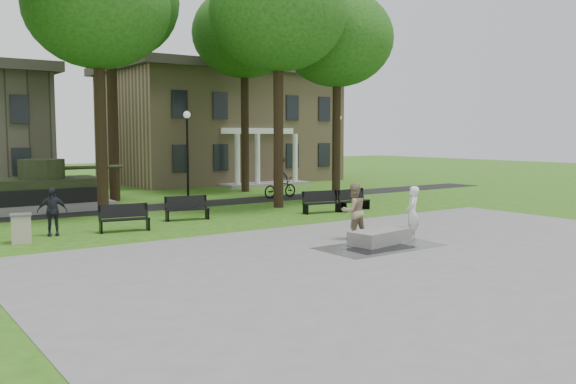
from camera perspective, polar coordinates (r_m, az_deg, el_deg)
name	(u,v)px	position (r m, az deg, el deg)	size (l,w,h in m)	color
ground	(335,238)	(21.03, 4.45, -4.34)	(120.00, 120.00, 0.00)	#265413
plaza	(451,263)	(17.57, 15.04, -6.42)	(22.00, 16.00, 0.02)	gray
footpath	(182,205)	(31.10, -9.90, -1.22)	(44.00, 2.60, 0.01)	black
building_right	(219,124)	(47.94, -6.43, 6.32)	(17.00, 12.00, 8.60)	#9E8460
tree_1	(98,7)	(28.34, -17.39, 16.15)	(6.20, 6.20, 11.63)	black
tree_2	(278,13)	(30.18, -0.92, 16.41)	(6.60, 6.60, 12.16)	black
tree_3	(337,39)	(33.53, 4.62, 14.04)	(6.00, 6.00, 11.19)	black
tree_4	(110,3)	(34.52, -16.33, 16.62)	(7.20, 7.20, 13.50)	black
tree_5	(244,34)	(38.46, -4.11, 14.54)	(6.40, 6.40, 12.44)	black
lamp_mid	(187,150)	(31.40, -9.39, 3.94)	(0.36, 0.36, 4.73)	black
lamp_right	(338,147)	(36.91, 4.72, 4.21)	(0.36, 0.36, 4.73)	black
tank_monument	(37,192)	(30.78, -22.47, -0.03)	(7.45, 3.40, 2.40)	gray
puddle	(380,248)	(19.26, 8.60, -5.22)	(2.20, 1.20, 0.00)	black
concrete_block	(380,237)	(20.04, 8.63, -4.16)	(2.20, 1.00, 0.45)	gray
skateboard	(403,238)	(21.09, 10.72, -4.24)	(0.78, 0.20, 0.07)	brown
skateboarder	(412,213)	(20.87, 11.56, -1.94)	(0.66, 0.43, 1.81)	white
friend_watching	(354,211)	(20.69, 6.15, -1.79)	(0.93, 0.72, 1.91)	#988462
pedestrian_walker	(52,211)	(22.94, -21.20, -1.71)	(1.01, 0.42, 1.72)	#20212B
cyclist	(280,181)	(34.23, -0.75, 1.07)	(2.25, 1.29, 2.37)	black
park_bench_0	(124,217)	(23.18, -15.12, -2.29)	(1.85, 0.82, 1.00)	black
park_bench_1	(186,207)	(25.71, -9.49, -1.44)	(1.85, 0.86, 1.00)	black
park_bench_2	(321,201)	(27.68, 3.10, -0.89)	(1.85, 0.80, 1.00)	black
park_bench_3	(353,199)	(28.71, 6.12, -0.68)	(1.85, 0.80, 1.00)	black
trash_bin	(21,228)	(21.86, -23.68, -3.12)	(0.78, 0.78, 0.96)	#B8AD98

